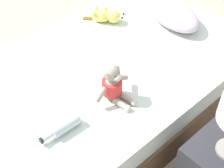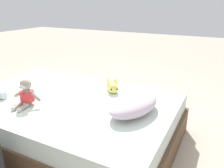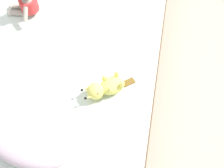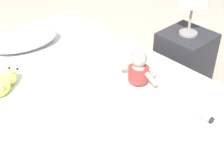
% 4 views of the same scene
% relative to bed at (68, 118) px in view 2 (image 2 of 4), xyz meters
% --- Properties ---
extents(ground_plane, '(16.00, 16.00, 0.00)m').
position_rel_bed_xyz_m(ground_plane, '(0.00, 0.00, -0.20)').
color(ground_plane, '#B7A893').
extents(bed, '(1.33, 2.03, 0.41)m').
position_rel_bed_xyz_m(bed, '(0.00, 0.00, 0.00)').
color(bed, brown).
rests_on(bed, ground_plane).
extents(pillow, '(0.57, 0.40, 0.14)m').
position_rel_bed_xyz_m(pillow, '(-0.02, 0.67, 0.28)').
color(pillow, silver).
rests_on(pillow, bed).
extents(plush_monkey, '(0.24, 0.29, 0.24)m').
position_rel_bed_xyz_m(plush_monkey, '(0.27, -0.21, 0.31)').
color(plush_monkey, '#9E9384').
rests_on(plush_monkey, bed).
extents(plush_yellow_creature, '(0.30, 0.23, 0.10)m').
position_rel_bed_xyz_m(plush_yellow_creature, '(-0.36, 0.30, 0.26)').
color(plush_yellow_creature, '#EAE066').
rests_on(plush_yellow_creature, bed).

